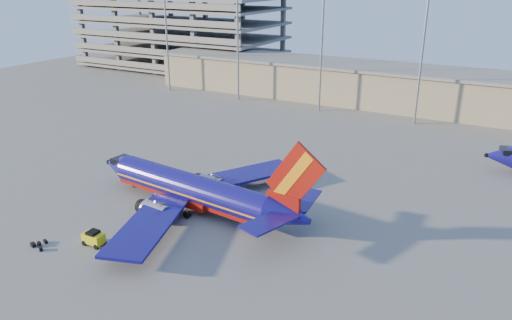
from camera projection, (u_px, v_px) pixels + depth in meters
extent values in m
plane|color=slate|center=(221.00, 193.00, 66.43)|extent=(220.00, 220.00, 0.00)
cube|color=gray|center=(405.00, 89.00, 107.85)|extent=(120.00, 15.00, 8.00)
cube|color=slate|center=(407.00, 70.00, 106.37)|extent=(122.00, 16.00, 0.60)
cube|color=slate|center=(183.00, 64.00, 154.86)|extent=(60.00, 30.00, 0.70)
cube|color=slate|center=(182.00, 50.00, 153.38)|extent=(60.00, 30.00, 0.70)
cube|color=slate|center=(182.00, 36.00, 151.90)|extent=(60.00, 30.00, 0.70)
cube|color=slate|center=(181.00, 22.00, 150.43)|extent=(60.00, 30.00, 0.70)
cube|color=slate|center=(180.00, 8.00, 148.95)|extent=(60.00, 30.00, 0.70)
cube|color=slate|center=(206.00, 29.00, 162.14)|extent=(1.20, 1.20, 21.00)
cylinder|color=gray|center=(166.00, 33.00, 119.64)|extent=(0.44, 0.44, 28.00)
cylinder|color=gray|center=(238.00, 38.00, 110.51)|extent=(0.44, 0.44, 28.00)
cylinder|color=gray|center=(322.00, 44.00, 101.38)|extent=(0.44, 0.44, 28.00)
cylinder|color=gray|center=(422.00, 51.00, 92.25)|extent=(0.44, 0.44, 28.00)
cylinder|color=navy|center=(191.00, 188.00, 61.63)|extent=(23.60, 6.03, 3.60)
cube|color=maroon|center=(192.00, 195.00, 61.96)|extent=(23.53, 5.36, 1.26)
cube|color=orange|center=(192.00, 190.00, 61.72)|extent=(23.61, 6.07, 0.21)
cone|color=navy|center=(118.00, 165.00, 69.04)|extent=(4.44, 4.01, 3.60)
cube|color=black|center=(123.00, 160.00, 68.03)|extent=(2.59, 2.76, 0.78)
cone|color=navy|center=(289.00, 215.00, 53.84)|extent=(5.41, 4.11, 3.60)
cube|color=maroon|center=(283.00, 203.00, 53.80)|extent=(4.12, 0.96, 2.14)
cube|color=maroon|center=(295.00, 176.00, 51.87)|extent=(7.14, 1.06, 7.76)
cube|color=orange|center=(294.00, 176.00, 51.97)|extent=(4.77, 0.91, 6.09)
cube|color=navy|center=(302.00, 199.00, 56.39)|extent=(3.55, 6.50, 0.21)
cube|color=navy|center=(269.00, 222.00, 51.33)|extent=(4.70, 6.82, 0.21)
cube|color=navy|center=(242.00, 175.00, 67.70)|extent=(11.76, 15.49, 0.34)
cube|color=navy|center=(149.00, 224.00, 54.61)|extent=(9.28, 15.85, 0.34)
cube|color=maroon|center=(195.00, 198.00, 61.83)|extent=(6.20, 4.39, 0.97)
cylinder|color=gray|center=(211.00, 184.00, 66.66)|extent=(3.70, 2.40, 2.04)
cylinder|color=gray|center=(156.00, 211.00, 58.92)|extent=(3.70, 2.40, 2.04)
cylinder|color=gray|center=(134.00, 184.00, 68.15)|extent=(0.26, 0.26, 1.07)
cylinder|color=black|center=(134.00, 185.00, 68.23)|extent=(0.64, 0.31, 0.62)
cylinder|color=black|center=(214.00, 200.00, 63.56)|extent=(0.87, 0.62, 0.82)
cylinder|color=black|center=(187.00, 214.00, 59.69)|extent=(0.87, 0.62, 0.82)
cone|color=navy|center=(499.00, 156.00, 72.52)|extent=(4.83, 4.53, 3.49)
cube|color=black|center=(510.00, 151.00, 71.98)|extent=(2.90, 3.02, 0.75)
cube|color=yellow|center=(94.00, 238.00, 53.57)|extent=(2.31, 1.35, 1.09)
cube|color=black|center=(93.00, 233.00, 53.34)|extent=(1.11, 1.22, 0.38)
cylinder|color=black|center=(92.00, 238.00, 54.63)|extent=(0.57, 0.21, 0.57)
cylinder|color=black|center=(84.00, 243.00, 53.65)|extent=(0.57, 0.21, 0.57)
cylinder|color=black|center=(104.00, 242.00, 53.86)|extent=(0.57, 0.21, 0.57)
cylinder|color=black|center=(96.00, 247.00, 52.88)|extent=(0.57, 0.21, 0.57)
cube|color=black|center=(33.00, 245.00, 53.42)|extent=(0.70, 0.54, 0.43)
cube|color=black|center=(45.00, 242.00, 54.13)|extent=(0.62, 0.42, 0.37)
cube|color=black|center=(41.00, 249.00, 52.66)|extent=(0.61, 0.56, 0.43)
cube|color=black|center=(39.00, 244.00, 53.52)|extent=(0.57, 0.44, 0.48)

